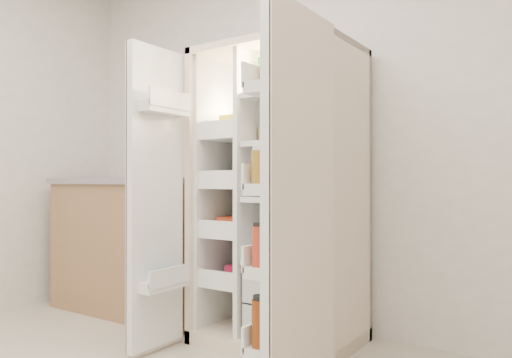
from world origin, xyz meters
The scene contains 5 objects.
wall_back centered at (0.00, 2.00, 1.35)m, with size 4.00×0.02×2.70m, color white.
refrigerator centered at (0.11, 1.65, 0.74)m, with size 0.92×0.70×1.80m.
freezer_door centered at (-0.40, 1.05, 0.89)m, with size 0.15×0.40×1.72m.
fridge_door centered at (0.58, 0.96, 0.87)m, with size 0.17×0.58×1.72m.
kitchen_counter centered at (-1.16, 1.65, 0.51)m, with size 1.39×0.74×1.01m.
Camera 1 is at (1.64, -0.94, 0.98)m, focal length 34.00 mm.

